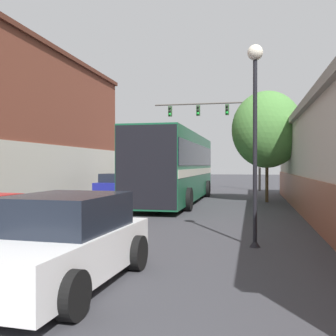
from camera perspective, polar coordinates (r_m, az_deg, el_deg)
lane_center_line at (r=18.60m, az=-5.45°, el=-5.57°), size 0.14×45.37×0.01m
bus at (r=20.44m, az=1.13°, el=0.50°), size 2.80×11.97×3.52m
hatchback_foreground at (r=6.74m, az=-15.17°, el=-10.39°), size 2.16×4.03×1.46m
parked_car_left_near at (r=34.10m, az=-4.53°, el=-1.76°), size 2.26×4.76×1.33m
parked_car_left_far at (r=28.10m, az=-7.70°, el=-2.23°), size 1.91×4.48×1.35m
traffic_signal_gantry at (r=30.55m, az=8.19°, el=6.54°), size 8.20×0.36×7.00m
street_lamp at (r=9.61m, az=12.52°, el=7.22°), size 0.37×0.37×4.81m
street_tree_near at (r=21.32m, az=14.17°, el=5.44°), size 3.67×3.30×5.83m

